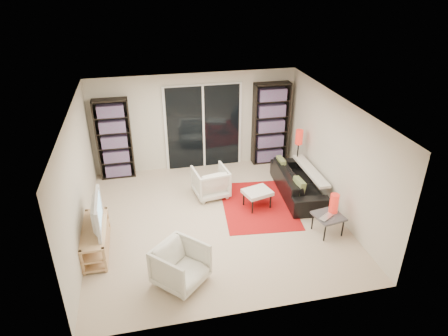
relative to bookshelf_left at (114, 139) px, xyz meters
The scene contains 20 objects.
floor 3.19m from the bookshelf_left, 50.10° to the right, with size 5.00×5.00×0.00m, color beige.
wall_back 1.97m from the bookshelf_left, ahead, with size 5.00×0.02×2.40m, color beige.
wall_front 5.22m from the bookshelf_left, 68.02° to the right, with size 5.00×0.02×2.40m, color beige.
wall_left 2.41m from the bookshelf_left, 103.27° to the right, with size 0.02×5.00×2.40m, color beige.
wall_right 5.03m from the bookshelf_left, 27.66° to the right, with size 0.02×5.00×2.40m, color beige.
ceiling 3.36m from the bookshelf_left, 50.10° to the right, with size 5.00×5.00×0.02m, color white.
sliding_door 2.16m from the bookshelf_left, ahead, with size 1.92×0.08×2.16m.
bookshelf_left is the anchor object (origin of this frame).
bookshelf_right 3.85m from the bookshelf_left, ahead, with size 0.90×0.30×2.10m.
tv_stand 2.96m from the bookshelf_left, 96.81° to the right, with size 0.42×1.31×0.50m.
tv 2.87m from the bookshelf_left, 96.41° to the right, with size 1.03×0.13×0.59m, color black.
rug 3.71m from the bookshelf_left, 34.30° to the right, with size 1.50×2.03×0.01m, color #AB1111.
sofa 4.38m from the bookshelf_left, 23.57° to the right, with size 2.01×0.79×0.59m, color black.
armchair_back 2.54m from the bookshelf_left, 33.94° to the right, with size 0.72×0.74×0.67m, color silver.
armchair_front 4.17m from the bookshelf_left, 75.11° to the right, with size 0.74×0.76×0.69m, color silver.
ottoman 3.63m from the bookshelf_left, 35.32° to the right, with size 0.66×0.59×0.40m.
side_table 5.17m from the bookshelf_left, 39.15° to the right, with size 0.59×0.59×0.40m.
laptop 5.18m from the bookshelf_left, 40.46° to the right, with size 0.32×0.21×0.03m, color silver.
table_lamp 5.19m from the bookshelf_left, 37.42° to the right, with size 0.17×0.17×0.38m, color red.
floor_lamp 4.32m from the bookshelf_left, 14.05° to the right, with size 0.19×0.19×1.26m.
Camera 1 is at (-1.27, -6.66, 4.68)m, focal length 32.00 mm.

